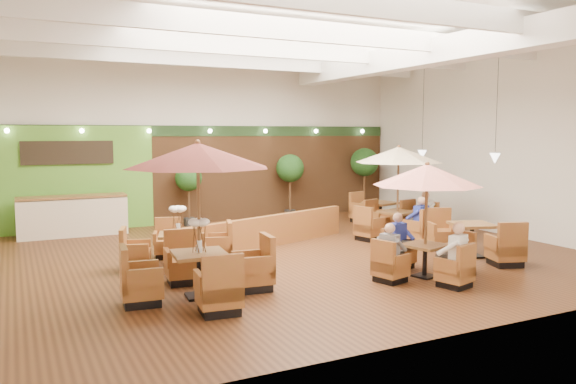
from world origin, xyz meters
TOP-DOWN VIEW (x-y plane):
  - room at (0.25, 1.22)m, footprint 14.04×14.00m
  - service_counter at (-4.40, 5.10)m, footprint 3.00×0.75m
  - booth_divider at (-0.06, 1.12)m, footprint 5.64×2.18m
  - table_0 at (-2.95, -2.45)m, footprint 2.86×2.86m
  - table_1 at (1.68, -3.13)m, footprint 2.46×2.46m
  - table_2 at (3.91, 0.73)m, footprint 2.72×2.72m
  - table_3 at (-2.66, 0.08)m, footprint 2.66×2.66m
  - table_4 at (3.96, -2.12)m, footprint 1.18×2.93m
  - table_5 at (4.55, 2.45)m, footprint 1.10×2.83m
  - topiary_0 at (-0.87, 5.30)m, footprint 0.85×0.85m
  - topiary_1 at (2.75, 5.30)m, footprint 0.97×0.97m
  - topiary_2 at (5.85, 5.30)m, footprint 1.05×1.05m
  - diner_0 at (1.68, -4.00)m, footprint 0.46×0.43m
  - diner_1 at (1.68, -2.25)m, footprint 0.40×0.34m
  - diner_2 at (0.80, -3.13)m, footprint 0.39×0.41m
  - diner_3 at (3.91, -0.24)m, footprint 0.44×0.40m
  - diner_4 at (4.87, 0.73)m, footprint 0.42×0.46m

SIDE VIEW (x-z plane):
  - table_5 at x=4.55m, z-range -0.12..0.89m
  - table_4 at x=3.96m, z-range -0.12..0.91m
  - booth_divider at x=-0.06m, z-range 0.00..0.82m
  - table_3 at x=-2.66m, z-range -0.34..1.19m
  - service_counter at x=-4.40m, z-range -0.01..1.17m
  - diner_2 at x=0.80m, z-range 0.37..1.11m
  - diner_1 at x=1.68m, z-range 0.36..1.13m
  - diner_3 at x=3.91m, z-range 0.36..1.18m
  - diner_0 at x=1.68m, z-range 0.36..1.18m
  - diner_4 at x=4.87m, z-range 0.36..1.18m
  - topiary_0 at x=-0.87m, z-range 0.49..2.47m
  - table_1 at x=1.68m, z-range 0.45..2.86m
  - topiary_1 at x=2.75m, z-range 0.55..2.80m
  - table_2 at x=3.91m, z-range 0.48..3.13m
  - topiary_2 at x=5.85m, z-range 0.59..3.02m
  - table_0 at x=-2.95m, z-range 0.49..3.35m
  - room at x=0.25m, z-range 0.87..6.39m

